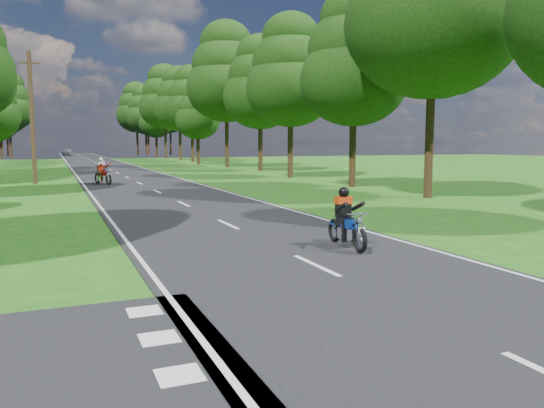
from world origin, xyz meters
name	(u,v)px	position (x,y,z in m)	size (l,w,h in m)	color
ground	(369,291)	(0.00, 0.00, 0.00)	(160.00, 160.00, 0.00)	#185613
main_road	(104,167)	(0.00, 50.00, 0.01)	(7.00, 140.00, 0.02)	black
road_markings	(104,168)	(-0.14, 48.13, 0.02)	(7.40, 140.00, 0.01)	silver
treeline	(106,95)	(1.43, 60.06, 8.25)	(40.00, 115.35, 14.78)	black
telegraph_pole	(32,117)	(-6.00, 28.00, 4.07)	(1.20, 0.26, 8.00)	#382616
rider_near_blue	(347,217)	(1.58, 3.44, 0.75)	(0.59, 1.76, 1.46)	navy
rider_far_red	(103,171)	(-2.18, 26.05, 0.83)	(0.65, 1.95, 1.63)	#AA0E0D
distant_car	(67,152)	(-2.30, 98.37, 0.72)	(1.65, 4.11, 1.40)	silver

